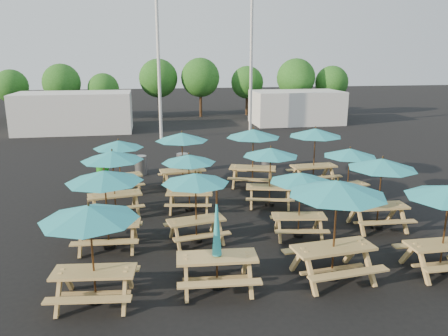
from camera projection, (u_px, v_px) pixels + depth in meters
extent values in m
plane|color=black|center=(231.00, 208.00, 15.82)|extent=(120.00, 120.00, 0.00)
cube|color=#AE834D|center=(94.00, 272.00, 9.58)|extent=(1.87, 0.90, 0.06)
cube|color=#AE834D|center=(88.00, 300.00, 9.01)|extent=(1.82, 0.46, 0.04)
cube|color=#AE834D|center=(101.00, 270.00, 10.29)|extent=(1.82, 0.46, 0.04)
cylinder|color=black|center=(96.00, 300.00, 9.75)|extent=(0.36, 0.36, 0.10)
cylinder|color=brown|center=(93.00, 255.00, 9.47)|extent=(0.04, 0.04, 2.30)
cone|color=teal|center=(89.00, 213.00, 9.23)|extent=(2.34, 2.34, 0.32)
cube|color=#AE834D|center=(108.00, 223.00, 12.32)|extent=(1.86, 0.83, 0.06)
cube|color=#AE834D|center=(105.00, 243.00, 11.76)|extent=(1.83, 0.38, 0.04)
cube|color=#AE834D|center=(112.00, 224.00, 13.04)|extent=(1.83, 0.38, 0.04)
cylinder|color=black|center=(109.00, 246.00, 12.50)|extent=(0.36, 0.36, 0.10)
cylinder|color=brown|center=(107.00, 210.00, 12.22)|extent=(0.04, 0.04, 2.32)
cone|color=teal|center=(104.00, 176.00, 11.98)|extent=(2.27, 2.27, 0.32)
cube|color=#AE834D|center=(115.00, 195.00, 14.92)|extent=(1.88, 1.00, 0.06)
cube|color=#AE834D|center=(118.00, 209.00, 14.39)|extent=(1.80, 0.56, 0.04)
cube|color=#AE834D|center=(113.00, 197.00, 15.58)|extent=(1.80, 0.56, 0.04)
cylinder|color=black|center=(116.00, 213.00, 15.09)|extent=(0.36, 0.36, 0.10)
cylinder|color=brown|center=(114.00, 183.00, 14.81)|extent=(0.04, 0.04, 2.28)
cone|color=teal|center=(112.00, 156.00, 14.57)|extent=(2.43, 2.43, 0.32)
cube|color=#AE834D|center=(120.00, 176.00, 17.41)|extent=(1.78, 1.00, 0.06)
cube|color=#AE834D|center=(123.00, 186.00, 16.93)|extent=(1.69, 0.59, 0.04)
cube|color=#AE834D|center=(118.00, 178.00, 18.02)|extent=(1.69, 0.59, 0.04)
cylinder|color=black|center=(121.00, 191.00, 17.57)|extent=(0.34, 0.34, 0.09)
cylinder|color=brown|center=(120.00, 167.00, 17.31)|extent=(0.04, 0.04, 2.14)
cone|color=teal|center=(118.00, 144.00, 17.09)|extent=(2.35, 2.35, 0.30)
cube|color=#AE834D|center=(217.00, 257.00, 10.20)|extent=(1.93, 0.86, 0.06)
cube|color=#AE834D|center=(220.00, 284.00, 9.61)|extent=(1.90, 0.39, 0.04)
cube|color=#AE834D|center=(214.00, 256.00, 10.94)|extent=(1.90, 0.39, 0.04)
cylinder|color=black|center=(217.00, 285.00, 10.38)|extent=(0.38, 0.38, 0.10)
cylinder|color=brown|center=(217.00, 240.00, 10.09)|extent=(0.05, 0.05, 2.41)
cone|color=teal|center=(217.00, 223.00, 9.99)|extent=(0.23, 0.23, 1.57)
cube|color=#AE834D|center=(196.00, 220.00, 12.74)|extent=(1.75, 0.94, 0.06)
cube|color=#AE834D|center=(203.00, 236.00, 12.25)|extent=(1.68, 0.53, 0.04)
cube|color=#AE834D|center=(191.00, 222.00, 13.36)|extent=(1.68, 0.53, 0.04)
cylinder|color=black|center=(197.00, 240.00, 12.90)|extent=(0.33, 0.33, 0.09)
cylinder|color=brown|center=(196.00, 208.00, 12.64)|extent=(0.04, 0.04, 2.12)
cone|color=teal|center=(195.00, 178.00, 12.42)|extent=(2.27, 2.27, 0.30)
cube|color=#AE834D|center=(189.00, 193.00, 15.35)|extent=(1.70, 0.90, 0.05)
cube|color=#AE834D|center=(188.00, 205.00, 14.84)|extent=(1.63, 0.50, 0.04)
cube|color=#AE834D|center=(191.00, 195.00, 15.99)|extent=(1.63, 0.50, 0.04)
cylinder|color=black|center=(190.00, 209.00, 15.50)|extent=(0.32, 0.32, 0.09)
cylinder|color=brown|center=(189.00, 183.00, 15.26)|extent=(0.04, 0.04, 2.06)
cone|color=teal|center=(189.00, 159.00, 15.04)|extent=(2.20, 2.20, 0.29)
cube|color=#AE834D|center=(183.00, 170.00, 18.02)|extent=(1.91, 0.93, 0.06)
cube|color=#AE834D|center=(186.00, 181.00, 17.47)|extent=(1.85, 0.48, 0.04)
cube|color=#AE834D|center=(180.00, 173.00, 18.71)|extent=(1.85, 0.48, 0.04)
cylinder|color=black|center=(183.00, 186.00, 18.19)|extent=(0.37, 0.37, 0.10)
cylinder|color=brown|center=(182.00, 160.00, 17.91)|extent=(0.04, 0.04, 2.34)
cone|color=teal|center=(182.00, 137.00, 17.67)|extent=(2.40, 2.40, 0.33)
cube|color=#AE834D|center=(333.00, 248.00, 10.60)|extent=(2.06, 0.99, 0.07)
cube|color=#AE834D|center=(349.00, 274.00, 10.00)|extent=(2.01, 0.49, 0.04)
cube|color=#AE834D|center=(318.00, 247.00, 11.36)|extent=(2.01, 0.49, 0.04)
cylinder|color=black|center=(332.00, 276.00, 10.79)|extent=(0.40, 0.40, 0.11)
cylinder|color=brown|center=(335.00, 230.00, 10.49)|extent=(0.05, 0.05, 2.54)
cone|color=teal|center=(338.00, 188.00, 10.22)|extent=(2.58, 2.58, 0.35)
cube|color=#AE834D|center=(299.00, 216.00, 13.15)|extent=(1.67, 0.86, 0.05)
cube|color=#AE834D|center=(302.00, 232.00, 12.65)|extent=(1.60, 0.47, 0.04)
cube|color=#AE834D|center=(295.00, 217.00, 13.77)|extent=(1.60, 0.47, 0.04)
cylinder|color=black|center=(298.00, 235.00, 13.30)|extent=(0.32, 0.32, 0.09)
cylinder|color=brown|center=(299.00, 205.00, 13.06)|extent=(0.04, 0.04, 2.03)
cone|color=teal|center=(301.00, 177.00, 12.84)|extent=(2.13, 2.13, 0.28)
cube|color=#AE834D|center=(270.00, 187.00, 15.87)|extent=(1.82, 1.06, 0.06)
cube|color=#AE834D|center=(270.00, 200.00, 15.34)|extent=(1.72, 0.64, 0.04)
cube|color=#AE834D|center=(269.00, 189.00, 16.55)|extent=(1.72, 0.64, 0.04)
cylinder|color=black|center=(269.00, 204.00, 16.04)|extent=(0.34, 0.34, 0.09)
cylinder|color=brown|center=(270.00, 177.00, 15.78)|extent=(0.04, 0.04, 2.18)
cone|color=teal|center=(271.00, 152.00, 15.55)|extent=(2.43, 2.43, 0.30)
cube|color=#AE834D|center=(253.00, 168.00, 18.27)|extent=(2.05, 1.32, 0.06)
cube|color=#AE834D|center=(251.00, 179.00, 17.68)|extent=(1.89, 0.86, 0.04)
cube|color=#AE834D|center=(254.00, 171.00, 19.02)|extent=(1.89, 0.86, 0.04)
cylinder|color=black|center=(252.00, 184.00, 18.46)|extent=(0.38, 0.38, 0.11)
cylinder|color=brown|center=(253.00, 158.00, 18.16)|extent=(0.05, 0.05, 2.44)
cone|color=teal|center=(253.00, 133.00, 17.91)|extent=(2.84, 2.84, 0.34)
cube|color=#AE834D|center=(443.00, 244.00, 10.96)|extent=(1.81, 0.71, 0.06)
cube|color=#AE834D|center=(425.00, 244.00, 11.67)|extent=(1.81, 0.26, 0.04)
cylinder|color=black|center=(439.00, 269.00, 11.13)|extent=(0.36, 0.36, 0.10)
cylinder|color=brown|center=(445.00, 229.00, 10.86)|extent=(0.04, 0.04, 2.31)
cube|color=#AE834D|center=(378.00, 206.00, 13.76)|extent=(1.83, 0.77, 0.06)
cube|color=#AE834D|center=(388.00, 222.00, 13.19)|extent=(1.81, 0.32, 0.04)
cube|color=#AE834D|center=(368.00, 208.00, 14.46)|extent=(1.81, 0.32, 0.04)
cylinder|color=black|center=(376.00, 227.00, 13.93)|extent=(0.36, 0.36, 0.10)
cylinder|color=brown|center=(380.00, 194.00, 13.65)|extent=(0.04, 0.04, 2.30)
cone|color=teal|center=(382.00, 164.00, 13.41)|extent=(2.20, 2.20, 0.32)
cube|color=#AE834D|center=(348.00, 186.00, 16.12)|extent=(1.76, 1.12, 0.05)
cube|color=#AE834D|center=(359.00, 197.00, 15.66)|extent=(1.64, 0.73, 0.04)
cube|color=#AE834D|center=(336.00, 188.00, 16.70)|extent=(1.64, 0.73, 0.04)
cylinder|color=black|center=(346.00, 202.00, 16.27)|extent=(0.33, 0.33, 0.09)
cylinder|color=brown|center=(348.00, 176.00, 16.02)|extent=(0.04, 0.04, 2.10)
cone|color=teal|center=(350.00, 152.00, 15.80)|extent=(2.44, 2.44, 0.29)
cube|color=#AE834D|center=(314.00, 166.00, 18.58)|extent=(1.94, 0.85, 0.06)
cube|color=#AE834D|center=(320.00, 177.00, 18.00)|extent=(1.91, 0.38, 0.04)
cube|color=#AE834D|center=(307.00, 169.00, 19.31)|extent=(1.91, 0.38, 0.04)
cylinder|color=black|center=(313.00, 182.00, 18.76)|extent=(0.38, 0.38, 0.11)
cylinder|color=brown|center=(314.00, 156.00, 18.47)|extent=(0.05, 0.05, 2.42)
cone|color=teal|center=(315.00, 132.00, 18.22)|extent=(2.36, 2.36, 0.34)
cylinder|color=#1E951B|center=(102.00, 167.00, 19.78)|extent=(0.55, 0.55, 0.88)
cylinder|color=gray|center=(141.00, 165.00, 20.10)|extent=(0.55, 0.55, 0.88)
cylinder|color=gray|center=(182.00, 163.00, 20.57)|extent=(0.55, 0.55, 0.88)
cylinder|color=gray|center=(267.00, 159.00, 21.31)|extent=(0.55, 0.55, 0.88)
cylinder|color=silver|center=(158.00, 45.00, 27.33)|extent=(0.20, 0.20, 12.00)
cylinder|color=silver|center=(251.00, 46.00, 30.33)|extent=(0.20, 0.20, 12.00)
cube|color=silver|center=(74.00, 112.00, 31.28)|extent=(8.00, 4.00, 2.80)
cube|color=silver|center=(296.00, 107.00, 35.12)|extent=(7.00, 4.00, 2.60)
cylinder|color=#382314|center=(14.00, 108.00, 37.28)|extent=(0.24, 0.24, 1.92)
sphere|color=#1E5919|center=(11.00, 86.00, 36.81)|extent=(2.80, 2.80, 2.80)
cylinder|color=#382314|center=(64.00, 108.00, 36.70)|extent=(0.24, 0.24, 2.14)
sphere|color=#1E5919|center=(62.00, 83.00, 36.18)|extent=(3.11, 3.11, 3.11)
cylinder|color=#382314|center=(105.00, 110.00, 37.07)|extent=(0.24, 0.24, 1.78)
sphere|color=#1E5919|center=(103.00, 89.00, 36.64)|extent=(2.59, 2.59, 2.59)
cylinder|color=#382314|center=(159.00, 104.00, 38.80)|extent=(0.24, 0.24, 2.31)
sphere|color=#1E5919|center=(158.00, 78.00, 38.23)|extent=(3.36, 3.36, 3.36)
cylinder|color=#382314|center=(201.00, 104.00, 38.97)|extent=(0.24, 0.24, 2.35)
sphere|color=#1E5919|center=(200.00, 77.00, 38.40)|extent=(3.41, 3.41, 3.41)
cylinder|color=#382314|center=(247.00, 104.00, 40.14)|extent=(0.24, 0.24, 2.02)
sphere|color=#1E5919|center=(247.00, 82.00, 39.64)|extent=(2.94, 2.94, 2.94)
cylinder|color=#382314|center=(295.00, 104.00, 39.08)|extent=(0.24, 0.24, 2.32)
sphere|color=#1E5919|center=(296.00, 78.00, 38.51)|extent=(3.38, 3.38, 3.38)
cylinder|color=#382314|center=(330.00, 105.00, 39.71)|extent=(0.24, 0.24, 2.03)
sphere|color=#1E5919|center=(332.00, 82.00, 39.21)|extent=(2.95, 2.95, 2.95)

